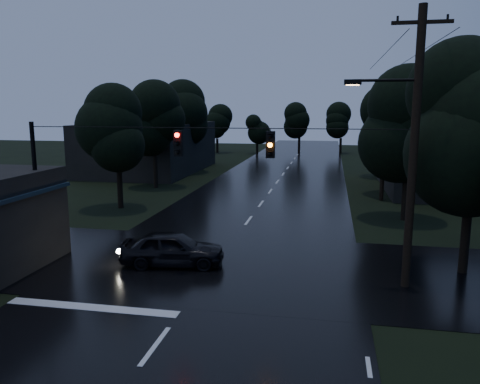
% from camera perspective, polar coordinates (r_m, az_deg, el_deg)
% --- Properties ---
extents(main_road, '(12.00, 120.00, 0.02)m').
position_cam_1_polar(main_road, '(37.25, 3.71, 0.05)').
color(main_road, black).
rests_on(main_road, ground).
extents(cross_street, '(60.00, 9.00, 0.02)m').
position_cam_1_polar(cross_street, '(20.05, -2.97, -8.87)').
color(cross_street, black).
rests_on(cross_street, ground).
extents(building_far_right, '(10.00, 14.00, 4.40)m').
position_cam_1_polar(building_far_right, '(41.68, 23.99, 3.33)').
color(building_far_right, black).
rests_on(building_far_right, ground).
extents(building_far_left, '(10.00, 16.00, 5.00)m').
position_cam_1_polar(building_far_left, '(50.14, -10.88, 5.38)').
color(building_far_left, black).
rests_on(building_far_left, ground).
extents(utility_pole_main, '(3.50, 0.30, 10.00)m').
position_cam_1_polar(utility_pole_main, '(17.65, 20.17, 5.40)').
color(utility_pole_main, black).
rests_on(utility_pole_main, ground).
extents(utility_pole_far, '(2.00, 0.30, 7.50)m').
position_cam_1_polar(utility_pole_far, '(34.68, 17.14, 5.33)').
color(utility_pole_far, black).
rests_on(utility_pole_far, ground).
extents(anchor_pole_left, '(0.18, 0.18, 6.00)m').
position_cam_1_polar(anchor_pole_left, '(21.48, -23.53, -0.16)').
color(anchor_pole_left, black).
rests_on(anchor_pole_left, ground).
extents(span_signals, '(15.00, 0.37, 1.12)m').
position_cam_1_polar(span_signals, '(17.89, -2.16, 6.02)').
color(span_signals, black).
rests_on(span_signals, ground).
extents(tree_corner_near, '(4.48, 4.48, 9.44)m').
position_cam_1_polar(tree_corner_near, '(20.12, 26.76, 7.55)').
color(tree_corner_near, black).
rests_on(tree_corner_near, ground).
extents(tree_left_a, '(3.92, 3.92, 8.26)m').
position_cam_1_polar(tree_left_a, '(31.51, -14.74, 7.49)').
color(tree_left_a, black).
rests_on(tree_left_a, ground).
extents(tree_left_b, '(4.20, 4.20, 8.85)m').
position_cam_1_polar(tree_left_b, '(39.07, -10.46, 8.67)').
color(tree_left_b, black).
rests_on(tree_left_b, ground).
extents(tree_left_c, '(4.48, 4.48, 9.44)m').
position_cam_1_polar(tree_left_c, '(48.69, -6.81, 9.47)').
color(tree_left_c, black).
rests_on(tree_left_c, ground).
extents(tree_right_a, '(4.20, 4.20, 8.85)m').
position_cam_1_polar(tree_right_a, '(28.73, 19.96, 7.74)').
color(tree_right_a, black).
rests_on(tree_right_a, ground).
extents(tree_right_b, '(4.48, 4.48, 9.44)m').
position_cam_1_polar(tree_right_b, '(36.72, 19.03, 8.78)').
color(tree_right_b, black).
rests_on(tree_right_b, ground).
extents(tree_right_c, '(4.76, 4.76, 10.03)m').
position_cam_1_polar(tree_right_c, '(46.71, 18.12, 9.48)').
color(tree_right_c, black).
rests_on(tree_right_c, ground).
extents(car, '(4.52, 2.38, 1.47)m').
position_cam_1_polar(car, '(19.97, -8.20, -6.83)').
color(car, black).
rests_on(car, ground).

